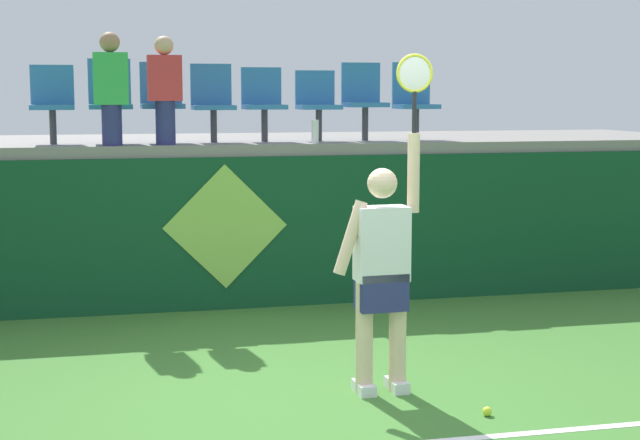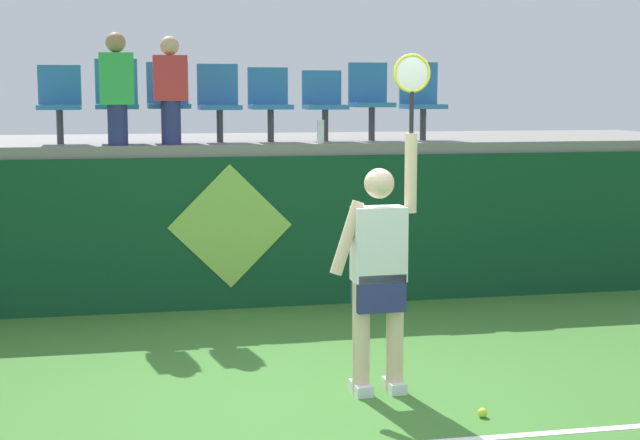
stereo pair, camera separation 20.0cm
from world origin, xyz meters
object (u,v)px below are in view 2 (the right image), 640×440
Objects in this scene: tennis_ball at (483,413)px; spectator_1 at (170,88)px; stadium_chair_5 at (324,101)px; stadium_chair_6 at (370,97)px; stadium_chair_2 at (168,98)px; tennis_player at (379,268)px; stadium_chair_3 at (219,99)px; stadium_chair_7 at (421,98)px; stadium_chair_4 at (269,100)px; spectator_0 at (117,87)px; water_bottle at (321,132)px; stadium_chair_0 at (59,100)px; stadium_chair_1 at (117,97)px.

spectator_1 is (-1.85, 4.01, 2.22)m from tennis_ball.
stadium_chair_5 is 0.90× the size of stadium_chair_6.
stadium_chair_5 is at bearing 14.03° from spectator_1.
stadium_chair_2 is 2.21m from stadium_chair_6.
stadium_chair_6 reaches higher than tennis_player.
stadium_chair_3 is 0.97× the size of stadium_chair_7.
stadium_chair_2 is at bearing 179.76° from stadium_chair_5.
tennis_player is 2.88× the size of stadium_chair_7.
stadium_chair_4 is 0.73× the size of spectator_1.
spectator_0 is (-2.22, -0.46, 0.16)m from stadium_chair_5.
stadium_chair_5 is 1.12m from stadium_chair_7.
stadium_chair_7 is (0.96, 4.44, 2.12)m from tennis_ball.
stadium_chair_6 is 0.59m from stadium_chair_7.
stadium_chair_4 is at bearing 15.83° from spectator_0.
water_bottle is 0.29× the size of stadium_chair_3.
stadium_chair_6 is at bearing 9.57° from spectator_0.
stadium_chair_5 is 0.53m from stadium_chair_6.
tennis_player reaches higher than tennis_ball.
stadium_chair_6 is at bearing -0.00° from stadium_chair_2.
stadium_chair_2 is 1.06× the size of stadium_chair_4.
stadium_chair_5 is at bearing -0.08° from stadium_chair_0.
stadium_chair_1 reaches higher than stadium_chair_7.
spectator_0 reaches higher than tennis_player.
stadium_chair_3 is 1.17m from spectator_0.
water_bottle is at bearing 85.71° from tennis_player.
water_bottle is 0.92m from stadium_chair_6.
stadium_chair_1 is at bearing 141.08° from spectator_1.
tennis_player is 1.27m from tennis_ball.
stadium_chair_3 is at bearing 101.55° from tennis_player.
stadium_chair_3 is 1.68m from stadium_chair_6.
stadium_chair_1 reaches higher than water_bottle.
spectator_0 is at bearing 119.26° from tennis_player.
stadium_chair_5 is (0.14, 0.51, 0.31)m from water_bottle.
stadium_chair_2 is at bearing -179.96° from stadium_chair_3.
stadium_chair_4 reaches higher than stadium_chair_5.
tennis_ball is at bearing -73.54° from stadium_chair_3.
water_bottle is at bearing -3.37° from spectator_1.
spectator_1 is (0.00, -0.43, 0.10)m from stadium_chair_2.
tennis_ball is 4.31m from water_bottle.
stadium_chair_3 is (-1.01, 0.52, 0.33)m from water_bottle.
stadium_chair_0 is 0.75m from spectator_0.
tennis_ball is 4.90m from stadium_chair_5.
stadium_chair_2 reaches higher than tennis_player.
spectator_0 is at bearing -156.59° from stadium_chair_3.
stadium_chair_0 is at bearing 179.92° from stadium_chair_5.
spectator_1 is at bearing 3.72° from spectator_0.
stadium_chair_7 is 2.84m from spectator_1.
stadium_chair_0 is at bearing 141.72° from spectator_0.
spectator_0 is at bearing -176.28° from spectator_1.
stadium_chair_5 is (0.60, -0.00, -0.01)m from stadium_chair_4.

